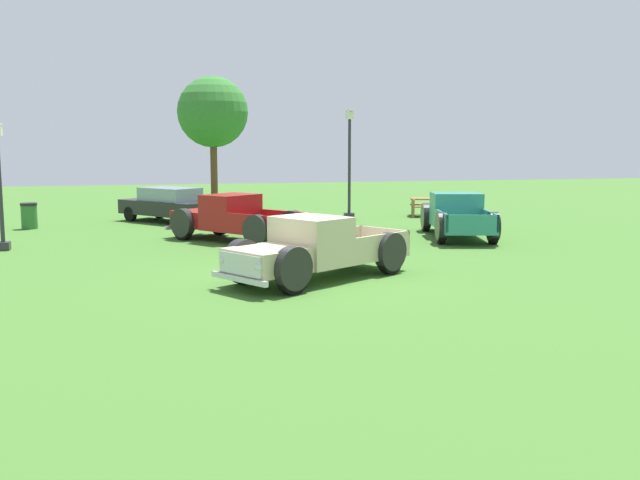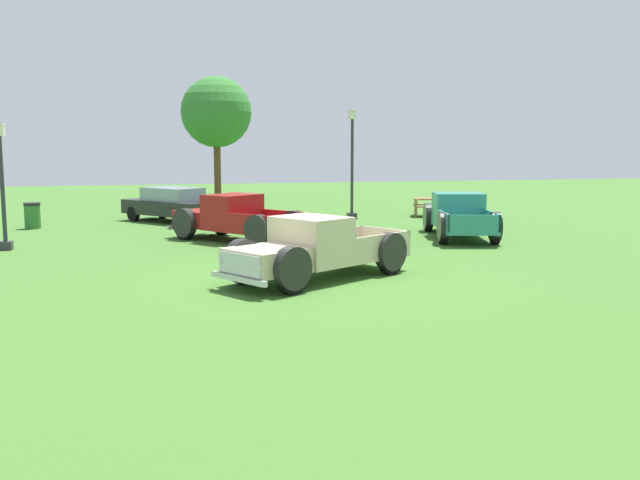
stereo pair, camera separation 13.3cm
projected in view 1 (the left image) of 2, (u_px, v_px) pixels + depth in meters
name	position (u px, v px, depth m)	size (l,w,h in m)	color
ground_plane	(306.00, 279.00, 16.12)	(80.00, 80.00, 0.00)	#3D6B28
pickup_truck_foreground	(309.00, 251.00, 15.85)	(4.93, 3.92, 1.46)	#C6B793
pickup_truck_behind_left	(456.00, 215.00, 23.62)	(2.83, 5.05, 1.46)	#2D8475
pickup_truck_behind_right	(229.00, 219.00, 22.48)	(4.35, 4.89, 1.49)	maroon
sedan_distant_a	(168.00, 204.00, 27.87)	(3.89, 4.25, 1.37)	black
lamp_post_near	(349.00, 162.00, 28.83)	(0.36, 0.36, 4.51)	#2D2D33
lamp_post_far	(0.00, 183.00, 20.26)	(0.36, 0.36, 3.74)	#2D2D33
picnic_table	(432.00, 205.00, 30.19)	(2.18, 1.98, 0.78)	olive
trash_can	(29.00, 216.00, 25.69)	(0.59, 0.59, 0.95)	#2D6B2D
oak_tree_east	(213.00, 112.00, 36.26)	(3.65, 3.65, 6.55)	brown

